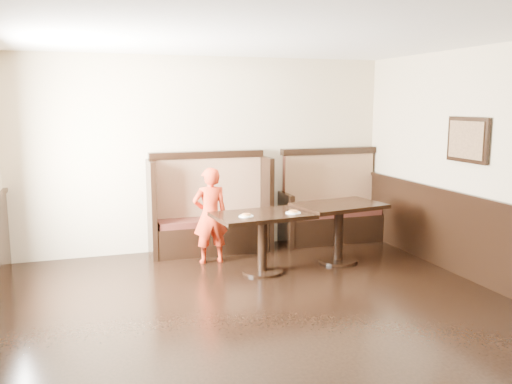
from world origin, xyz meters
name	(u,v)px	position (x,y,z in m)	size (l,w,h in m)	color
ground	(296,345)	(0.00, 0.00, 0.00)	(7.00, 7.00, 0.00)	black
room_shell	(255,267)	(-0.30, 0.28, 0.67)	(7.00, 7.00, 7.00)	#C4B28E
booth_main	(210,215)	(0.00, 3.30, 0.53)	(1.75, 0.72, 1.45)	black
booth_neighbor	(331,210)	(1.95, 3.29, 0.48)	(1.65, 0.72, 1.45)	black
table_main	(262,227)	(0.39, 2.08, 0.59)	(1.27, 0.87, 0.77)	black
table_neighbor	(339,218)	(1.53, 2.22, 0.60)	(1.26, 0.93, 0.80)	black
child	(210,215)	(-0.13, 2.73, 0.65)	(0.47, 0.31, 1.30)	red
pizza_plate_left	(246,215)	(0.14, 1.98, 0.78)	(0.18, 0.18, 0.03)	white
pizza_plate_right	(293,212)	(0.77, 1.98, 0.78)	(0.19, 0.19, 0.04)	white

